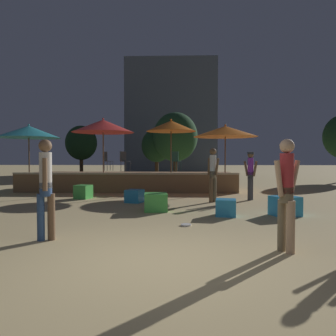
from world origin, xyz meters
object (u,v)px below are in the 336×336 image
at_px(bistro_chair_0, 176,159).
at_px(frisbee_disc, 186,225).
at_px(cube_seat_2, 83,192).
at_px(background_tree_2, 81,143).
at_px(patio_umbrella_1, 171,126).
at_px(person_1, 46,185).
at_px(bistro_chair_1, 107,159).
at_px(cube_seat_0, 226,208).
at_px(cube_seat_4, 285,206).
at_px(bistro_chair_2, 124,159).
at_px(patio_umbrella_0, 103,126).
at_px(background_tree_1, 157,146).
at_px(cube_seat_1, 156,202).
at_px(person_0, 213,173).
at_px(patio_umbrella_2, 29,132).
at_px(background_tree_3, 175,137).
at_px(cube_seat_3, 135,196).
at_px(person_3, 287,191).
at_px(patio_umbrella_3, 225,132).
at_px(person_2, 251,173).

bearing_deg(bistro_chair_0, frisbee_disc, 119.62).
relative_size(cube_seat_2, bistro_chair_0, 0.70).
distance_m(bistro_chair_0, background_tree_2, 12.78).
height_order(patio_umbrella_1, person_1, patio_umbrella_1).
height_order(person_1, background_tree_2, background_tree_2).
relative_size(person_1, bistro_chair_1, 1.98).
relative_size(cube_seat_0, cube_seat_4, 0.73).
height_order(patio_umbrella_1, cube_seat_0, patio_umbrella_1).
bearing_deg(bistro_chair_2, bistro_chair_0, -48.88).
height_order(bistro_chair_1, frisbee_disc, bistro_chair_1).
height_order(patio_umbrella_0, bistro_chair_1, patio_umbrella_0).
height_order(frisbee_disc, background_tree_1, background_tree_1).
relative_size(cube_seat_1, person_0, 0.38).
bearing_deg(patio_umbrella_2, background_tree_2, 96.13).
bearing_deg(background_tree_3, cube_seat_3, -95.57).
bearing_deg(frisbee_disc, background_tree_3, 91.30).
height_order(cube_seat_0, person_1, person_1).
relative_size(patio_umbrella_0, patio_umbrella_1, 1.01).
bearing_deg(person_3, background_tree_2, -7.03).
relative_size(bistro_chair_1, bistro_chair_2, 1.00).
bearing_deg(person_3, cube_seat_2, 6.41).
xyz_separation_m(bistro_chair_2, background_tree_3, (2.25, 8.34, 1.53)).
height_order(person_0, bistro_chair_1, person_0).
relative_size(cube_seat_1, cube_seat_3, 1.05).
distance_m(background_tree_1, background_tree_3, 1.69).
bearing_deg(frisbee_disc, background_tree_1, 95.84).
bearing_deg(person_1, cube_seat_3, -119.04).
height_order(patio_umbrella_2, cube_seat_0, patio_umbrella_2).
relative_size(patio_umbrella_2, person_0, 1.62).
height_order(patio_umbrella_3, bistro_chair_1, patio_umbrella_3).
bearing_deg(bistro_chair_1, person_1, 148.64).
bearing_deg(frisbee_disc, cube_seat_2, 127.98).
bearing_deg(person_0, patio_umbrella_3, 31.54).
distance_m(cube_seat_3, background_tree_1, 13.54).
xyz_separation_m(background_tree_2, background_tree_3, (7.32, -2.04, 0.32)).
distance_m(patio_umbrella_1, cube_seat_0, 6.39).
relative_size(cube_seat_0, person_1, 0.32).
xyz_separation_m(bistro_chair_1, background_tree_2, (-4.13, 9.74, 1.21)).
bearing_deg(bistro_chair_1, background_tree_3, -60.03).
xyz_separation_m(cube_seat_4, person_1, (-5.02, -2.61, 0.73)).
height_order(person_2, background_tree_1, background_tree_1).
xyz_separation_m(patio_umbrella_0, background_tree_2, (-4.37, 11.51, -0.19)).
bearing_deg(patio_umbrella_3, background_tree_1, 109.16).
height_order(patio_umbrella_1, background_tree_2, background_tree_2).
xyz_separation_m(patio_umbrella_1, person_2, (2.78, -2.57, -1.87)).
relative_size(person_1, bistro_chair_0, 1.98).
relative_size(person_0, background_tree_3, 0.38).
bearing_deg(cube_seat_3, background_tree_1, 90.62).
bearing_deg(patio_umbrella_2, cube_seat_4, -30.57).
bearing_deg(bistro_chair_2, bistro_chair_1, 95.26).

